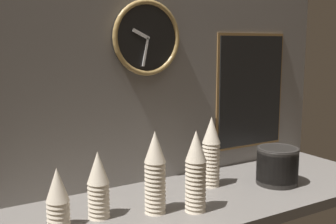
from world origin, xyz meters
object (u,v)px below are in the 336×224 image
Objects in this scene: wall_clock at (147,38)px; menu_board at (251,91)px; bowl_stack_right at (277,165)px; cup_stack_center_left at (155,172)px; cup_stack_center_right at (211,152)px; cup_stack_left at (98,185)px; cup_stack_center at (196,171)px; cup_stack_far_left at (58,198)px.

wall_clock is 0.55× the size of menu_board.
bowl_stack_right is 73.69cm from wall_clock.
cup_stack_center_left is 0.53× the size of menu_board.
cup_stack_center_left is 1.00× the size of cup_stack_center_right.
cup_stack_left is at bearing 175.42° from bowl_stack_right.
cup_stack_center is 1.26× the size of cup_stack_left.
wall_clock is at bearing 28.42° from cup_stack_far_left.
bowl_stack_right is at bearing -26.13° from cup_stack_center_right.
bowl_stack_right is (44.84, 6.04, -6.29)cm from cup_stack_center.
cup_stack_center is 32.86cm from cup_stack_left.
cup_stack_left is at bearing -143.43° from wall_clock.
cup_stack_left is (-17.93, 6.10, -2.94)cm from cup_stack_center_left.
cup_stack_center_right is at bearing 20.48° from cup_stack_center_left.
cup_stack_center is 1.00× the size of cup_stack_center_right.
menu_board is at bearing 69.29° from bowl_stack_right.
bowl_stack_right is at bearing -2.99° from cup_stack_far_left.
cup_stack_left is 1.32× the size of bowl_stack_right.
cup_stack_center_left and cup_stack_center_right have the same top height.
cup_stack_center_right is 1.67× the size of bowl_stack_right.
cup_stack_center reaches higher than cup_stack_far_left.
cup_stack_left reaches higher than bowl_stack_right.
cup_stack_center_left is at bearing -8.47° from cup_stack_far_left.
cup_stack_center is 1.00× the size of cup_stack_center_left.
cup_stack_center_left is at bearing -18.79° from cup_stack_left.
cup_stack_far_left is 0.69× the size of cup_stack_center_right.
menu_board reaches higher than bowl_stack_right.
cup_stack_far_left is at bearing -174.41° from cup_stack_left.
cup_stack_center_left is 57.67cm from bowl_stack_right.
cup_stack_center_right is at bearing -153.89° from menu_board.
menu_board reaches higher than cup_stack_center_left.
cup_stack_center_right is at bearing 6.59° from cup_stack_far_left.
bowl_stack_right is at bearing -32.93° from wall_clock.
cup_stack_left is 0.79× the size of cup_stack_center_right.
cup_stack_center is 0.53× the size of menu_board.
menu_board reaches higher than cup_stack_far_left.
menu_board is (35.93, 17.61, 20.48)cm from cup_stack_center_right.
cup_stack_center_left is at bearing -179.92° from bowl_stack_right.
cup_stack_center is at bearing -21.63° from cup_stack_left.
cup_stack_center_right is (64.48, 7.45, 4.41)cm from cup_stack_far_left.
cup_stack_center is 45.82cm from cup_stack_far_left.
cup_stack_left is at bearing 161.21° from cup_stack_center_left.
cup_stack_far_left is 106.44cm from menu_board.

